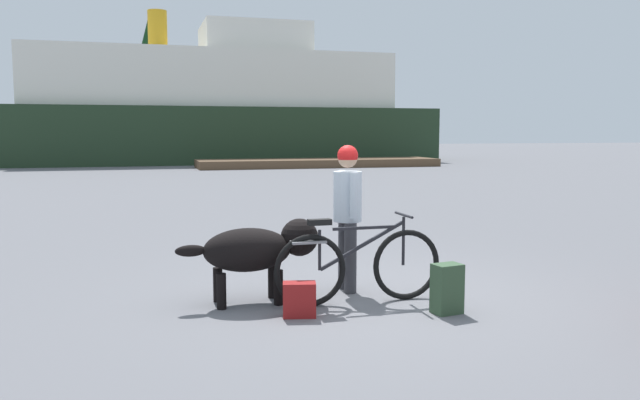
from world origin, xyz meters
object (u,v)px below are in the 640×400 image
Objects in this scene: handbag_pannier at (299,300)px; ferry_boat at (214,110)px; dog at (258,249)px; bicycle at (358,265)px; backpack at (447,289)px; person_cyclist at (347,205)px.

ferry_boat is at bearing 84.76° from handbag_pannier.
handbag_pannier is (0.29, -0.63, -0.40)m from dog.
bicycle is 1.07m from dog.
dog is 0.06× the size of ferry_boat.
backpack is at bearing -39.22° from bicycle.
person_cyclist is 3.32× the size of backpack.
backpack is at bearing -92.72° from ferry_boat.
backpack is (0.67, -1.14, -0.74)m from person_cyclist.
dog is at bearing 162.41° from bicycle.
ferry_boat reaches higher than handbag_pannier.
person_cyclist is 0.06× the size of ferry_boat.
bicycle is 3.68× the size of backpack.
person_cyclist reaches higher than dog.
handbag_pannier is (-1.44, 0.29, -0.08)m from backpack.
dog is 1.99m from backpack.
ferry_boat reaches higher than bicycle.
ferry_boat is (2.24, 32.02, 2.09)m from person_cyclist.
bicycle reaches higher than backpack.
handbag_pannier is at bearing -65.00° from dog.
ferry_boat reaches higher than person_cyclist.
handbag_pannier is at bearing 168.78° from backpack.
person_cyclist reaches higher than bicycle.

